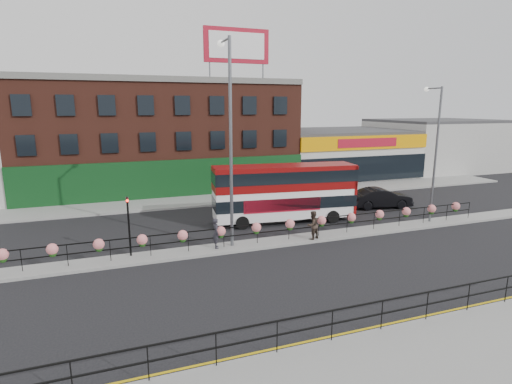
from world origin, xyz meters
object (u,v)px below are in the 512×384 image
object	(u,v)px
lamp_column_west	(229,126)
car	(381,198)
pedestrian_b	(313,225)
double_decker_bus	(285,187)
pedestrian_a	(216,233)
lamp_column_east	(434,143)

from	to	relation	value
lamp_column_west	car	bearing A→B (deg)	18.54
pedestrian_b	double_decker_bus	bearing A→B (deg)	-110.47
car	pedestrian_a	distance (m)	15.52
car	lamp_column_west	distance (m)	15.74
double_decker_bus	car	xyz separation A→B (m)	(8.78, 1.01, -1.65)
lamp_column_west	lamp_column_east	bearing A→B (deg)	0.11
pedestrian_a	lamp_column_east	distance (m)	15.81
double_decker_bus	car	size ratio (longest dim) A/B	2.00
double_decker_bus	pedestrian_b	distance (m)	4.65
double_decker_bus	lamp_column_west	world-z (taller)	lamp_column_west
double_decker_bus	lamp_column_east	world-z (taller)	lamp_column_east
lamp_column_west	pedestrian_b	bearing A→B (deg)	-9.61
double_decker_bus	pedestrian_b	world-z (taller)	double_decker_bus
pedestrian_a	pedestrian_b	size ratio (longest dim) A/B	1.00
pedestrian_a	pedestrian_b	bearing A→B (deg)	-85.86
car	pedestrian_b	xyz separation A→B (m)	(-8.94, -5.44, 0.22)
lamp_column_east	pedestrian_a	bearing A→B (deg)	-178.54
car	pedestrian_b	world-z (taller)	pedestrian_b
pedestrian_a	lamp_column_east	bearing A→B (deg)	-79.84
pedestrian_b	lamp_column_east	size ratio (longest dim) A/B	0.19
lamp_column_east	car	bearing A→B (deg)	95.61
car	pedestrian_b	size ratio (longest dim) A/B	2.92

